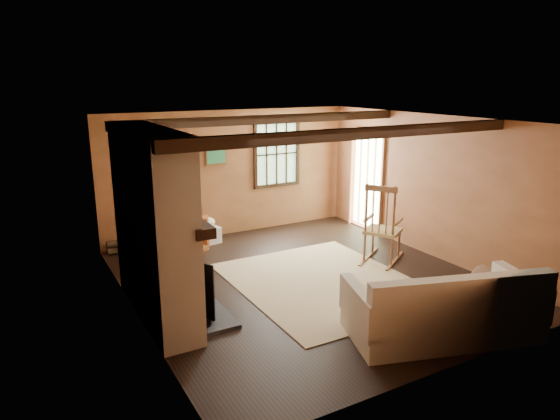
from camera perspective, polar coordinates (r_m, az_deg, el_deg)
ground at (r=7.65m, az=2.90°, el=-8.03°), size 5.50×5.50×0.00m
room_envelope at (r=7.50m, az=3.46°, el=4.56°), size 5.02×5.52×2.44m
fireplace at (r=6.43m, az=-14.06°, el=-2.49°), size 1.02×2.30×2.40m
rug at (r=7.59m, az=5.00°, el=-8.21°), size 2.50×3.00×0.01m
rocking_chair at (r=8.40m, az=11.58°, el=-2.12°), size 1.08×0.95×1.34m
sofa at (r=6.27m, az=18.33°, el=-10.97°), size 2.41×1.60×0.90m
firewood_pile at (r=9.18m, az=-17.08°, el=-3.89°), size 0.68×0.12×0.25m
laundry_basket at (r=9.34m, az=-8.58°, el=-2.89°), size 0.56×0.47×0.30m
basket_pillow at (r=9.27m, az=-8.63°, el=-1.43°), size 0.46×0.39×0.20m
armchair at (r=8.62m, az=-11.94°, el=-2.98°), size 1.12×1.12×0.76m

